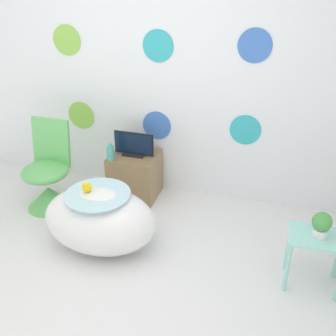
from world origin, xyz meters
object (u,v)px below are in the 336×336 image
Objects in this scene: potted_plant_left at (322,224)px; chair at (48,182)px; vase at (110,152)px; bathtub at (100,220)px; tv at (134,145)px.

chair is at bearing 170.78° from potted_plant_left.
bathtub is at bearing -74.01° from vase.
bathtub is 0.79m from vase.
bathtub is 0.93m from tv.
tv is 0.25m from vase.
vase reaches higher than bathtub.
potted_plant_left is at bearing -25.86° from tv.
tv is 1.92m from potted_plant_left.
tv is at bearing 154.14° from potted_plant_left.
chair is 0.69m from vase.
vase is 2.03m from potted_plant_left.
tv is (0.75, 0.44, 0.30)m from chair.
chair is 2.53m from potted_plant_left.
chair is (-0.77, 0.44, -0.01)m from bathtub.
potted_plant_left is (1.91, -0.68, 0.01)m from vase.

